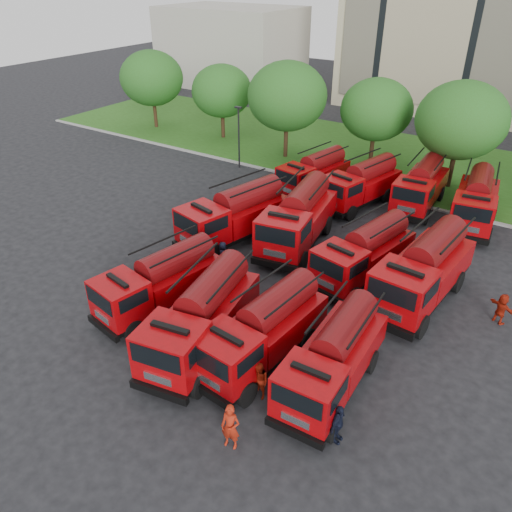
{
  "coord_description": "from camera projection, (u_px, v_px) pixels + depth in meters",
  "views": [
    {
      "loc": [
        13.35,
        -15.73,
        15.12
      ],
      "look_at": [
        1.0,
        3.06,
        1.8
      ],
      "focal_mm": 35.0,
      "sensor_mm": 36.0,
      "label": 1
    }
  ],
  "objects": [
    {
      "name": "ground",
      "position": [
        207.0,
        307.0,
        25.33
      ],
      "size": [
        140.0,
        140.0,
        0.0
      ],
      "primitive_type": "plane",
      "color": "black",
      "rests_on": "ground"
    },
    {
      "name": "lawn",
      "position": [
        389.0,
        159.0,
        43.99
      ],
      "size": [
        70.0,
        16.0,
        0.12
      ],
      "primitive_type": "cube",
      "color": "#234A13",
      "rests_on": "ground"
    },
    {
      "name": "curb",
      "position": [
        352.0,
        189.0,
        38.16
      ],
      "size": [
        70.0,
        0.3,
        0.14
      ],
      "primitive_type": "cube",
      "color": "gray",
      "rests_on": "ground"
    },
    {
      "name": "side_building",
      "position": [
        231.0,
        47.0,
        68.59
      ],
      "size": [
        18.0,
        12.0,
        10.0
      ],
      "primitive_type": "cube",
      "color": "#A5A093",
      "rests_on": "ground"
    },
    {
      "name": "tree_0",
      "position": [
        152.0,
        78.0,
        49.93
      ],
      "size": [
        6.3,
        6.3,
        7.7
      ],
      "color": "#382314",
      "rests_on": "ground"
    },
    {
      "name": "tree_1",
      "position": [
        222.0,
        91.0,
        47.11
      ],
      "size": [
        5.71,
        5.71,
        6.98
      ],
      "color": "#382314",
      "rests_on": "ground"
    },
    {
      "name": "tree_2",
      "position": [
        287.0,
        96.0,
        41.84
      ],
      "size": [
        6.72,
        6.72,
        8.22
      ],
      "color": "#382314",
      "rests_on": "ground"
    },
    {
      "name": "tree_3",
      "position": [
        376.0,
        110.0,
        40.66
      ],
      "size": [
        5.88,
        5.88,
        7.19
      ],
      "color": "#382314",
      "rests_on": "ground"
    },
    {
      "name": "tree_4",
      "position": [
        462.0,
        120.0,
        36.0
      ],
      "size": [
        6.55,
        6.55,
        8.01
      ],
      "color": "#382314",
      "rests_on": "ground"
    },
    {
      "name": "lamp_post_0",
      "position": [
        239.0,
        134.0,
        40.94
      ],
      "size": [
        0.6,
        0.25,
        5.11
      ],
      "color": "black",
      "rests_on": "ground"
    },
    {
      "name": "fire_truck_0",
      "position": [
        160.0,
        281.0,
        24.53
      ],
      "size": [
        3.49,
        7.07,
        3.08
      ],
      "rotation": [
        0.0,
        0.0,
        -0.18
      ],
      "color": "black",
      "rests_on": "ground"
    },
    {
      "name": "fire_truck_1",
      "position": [
        202.0,
        317.0,
        21.83
      ],
      "size": [
        3.81,
        7.71,
        3.36
      ],
      "rotation": [
        0.0,
        0.0,
        0.18
      ],
      "color": "black",
      "rests_on": "ground"
    },
    {
      "name": "fire_truck_2",
      "position": [
        263.0,
        330.0,
        21.24
      ],
      "size": [
        3.04,
        7.12,
        3.15
      ],
      "rotation": [
        0.0,
        0.0,
        -0.09
      ],
      "color": "black",
      "rests_on": "ground"
    },
    {
      "name": "fire_truck_3",
      "position": [
        333.0,
        358.0,
        19.82
      ],
      "size": [
        2.68,
        6.79,
        3.05
      ],
      "rotation": [
        0.0,
        0.0,
        0.04
      ],
      "color": "black",
      "rests_on": "ground"
    },
    {
      "name": "fire_truck_4",
      "position": [
        235.0,
        215.0,
        30.57
      ],
      "size": [
        4.23,
        7.94,
        3.44
      ],
      "rotation": [
        0.0,
        0.0,
        -0.23
      ],
      "color": "black",
      "rests_on": "ground"
    },
    {
      "name": "fire_truck_5",
      "position": [
        298.0,
        218.0,
        30.05
      ],
      "size": [
        3.97,
        8.18,
        3.57
      ],
      "rotation": [
        0.0,
        0.0,
        0.17
      ],
      "color": "black",
      "rests_on": "ground"
    },
    {
      "name": "fire_truck_6",
      "position": [
        364.0,
        253.0,
        26.86
      ],
      "size": [
        3.71,
        7.22,
        3.14
      ],
      "rotation": [
        0.0,
        0.0,
        -0.2
      ],
      "color": "black",
      "rests_on": "ground"
    },
    {
      "name": "fire_truck_7",
      "position": [
        423.0,
        270.0,
        24.96
      ],
      "size": [
        3.42,
        7.99,
        3.54
      ],
      "rotation": [
        0.0,
        0.0,
        -0.09
      ],
      "color": "black",
      "rests_on": "ground"
    },
    {
      "name": "fire_truck_8",
      "position": [
        314.0,
        173.0,
        37.24
      ],
      "size": [
        3.4,
        6.8,
        2.96
      ],
      "rotation": [
        0.0,
        0.0,
        -0.19
      ],
      "color": "black",
      "rests_on": "ground"
    },
    {
      "name": "fire_truck_9",
      "position": [
        361.0,
        184.0,
        35.16
      ],
      "size": [
        3.93,
        7.29,
        3.16
      ],
      "rotation": [
        0.0,
        0.0,
        -0.24
      ],
      "color": "black",
      "rests_on": "ground"
    },
    {
      "name": "fire_truck_10",
      "position": [
        421.0,
        186.0,
        34.82
      ],
      "size": [
        2.87,
        7.12,
        3.19
      ],
      "rotation": [
        0.0,
        0.0,
        0.05
      ],
      "color": "black",
      "rests_on": "ground"
    },
    {
      "name": "fire_truck_11",
      "position": [
        476.0,
        201.0,
        32.52
      ],
      "size": [
        3.4,
        7.43,
        3.26
      ],
      "rotation": [
        0.0,
        0.0,
        0.13
      ],
      "color": "black",
      "rests_on": "ground"
    },
    {
      "name": "firefighter_0",
      "position": [
        231.0,
        445.0,
        18.07
      ],
      "size": [
        0.8,
        0.66,
        1.93
      ],
      "primitive_type": "imported",
      "rotation": [
        0.0,
        0.0,
        0.22
      ],
      "color": "#9C1C0C",
      "rests_on": "ground"
    },
    {
      "name": "firefighter_1",
      "position": [
        259.0,
        396.0,
        20.1
      ],
      "size": [
        0.92,
        0.68,
        1.68
      ],
      "primitive_type": "imported",
      "rotation": [
        0.0,
        0.0,
        -0.32
      ],
      "color": "#9C1C0C",
      "rests_on": "ground"
    },
    {
      "name": "firefighter_2",
      "position": [
        336.0,
        440.0,
        18.26
      ],
      "size": [
        0.59,
        1.01,
        1.71
      ],
      "primitive_type": "imported",
      "rotation": [
        0.0,
        0.0,
        1.55
      ],
      "color": "black",
      "rests_on": "ground"
    },
    {
      "name": "firefighter_3",
      "position": [
        323.0,
        403.0,
        19.81
      ],
      "size": [
        1.24,
        1.2,
        1.77
      ],
      "primitive_type": "imported",
      "rotation": [
        0.0,
        0.0,
        3.88
      ],
      "color": "black",
      "rests_on": "ground"
    },
    {
      "name": "firefighter_4",
      "position": [
        223.0,
        266.0,
        28.68
      ],
      "size": [
        0.78,
        0.9,
        1.56
      ],
      "primitive_type": "imported",
      "rotation": [
        0.0,
        0.0,
        2.01
      ],
      "color": "black",
      "rests_on": "ground"
    },
    {
      "name": "firefighter_5",
      "position": [
        497.0,
        322.0,
        24.26
      ],
      "size": [
        1.61,
        1.25,
        1.6
      ],
      "primitive_type": "imported",
      "rotation": [
        0.0,
        0.0,
        2.66
      ],
      "color": "#9C1C0C",
      "rests_on": "ground"
    }
  ]
}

